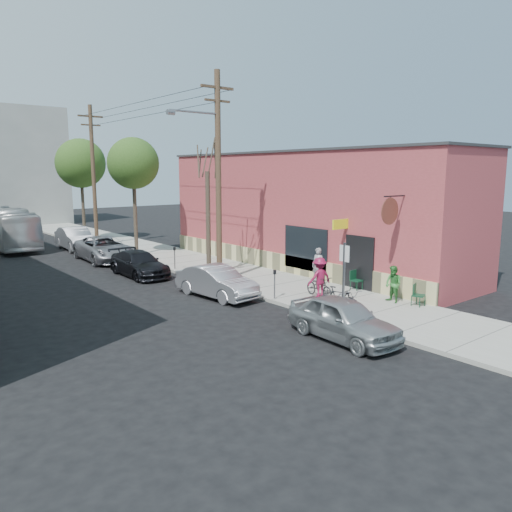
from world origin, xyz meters
TOP-DOWN VIEW (x-y plane):
  - ground at (0.00, 0.00)m, footprint 120.00×120.00m
  - sidewalk at (4.25, 11.00)m, footprint 4.50×58.00m
  - cafe_building at (8.99, 4.99)m, footprint 6.60×20.20m
  - sign_post at (2.35, -3.63)m, footprint 0.07×0.45m
  - parking_meter_near at (2.25, 0.08)m, footprint 0.14×0.14m
  - parking_meter_far at (2.25, 8.46)m, footprint 0.14×0.14m
  - utility_pole_near at (2.39, 4.43)m, footprint 3.57×0.28m
  - utility_pole_far at (2.45, 20.13)m, footprint 1.80×0.28m
  - tree_bare at (2.80, 5.90)m, footprint 0.24×0.24m
  - tree_leafy_mid at (2.80, 14.34)m, footprint 3.25×3.25m
  - tree_leafy_far at (2.80, 23.52)m, footprint 3.78×3.78m
  - patio_chair_a at (6.20, -1.09)m, footprint 0.52×0.52m
  - patio_chair_b at (5.95, -4.46)m, footprint 0.65×0.65m
  - patron_grey at (5.91, 1.07)m, footprint 0.51×0.69m
  - patron_green at (5.62, -3.48)m, footprint 0.68×0.82m
  - cyclist at (3.89, -0.96)m, footprint 1.21×0.82m
  - cyclist_bike at (3.89, -0.96)m, footprint 0.91×1.83m
  - parked_bike_a at (2.63, -3.19)m, footprint 1.00×1.79m
  - parked_bike_b at (3.04, -3.30)m, footprint 1.29×1.89m
  - car_0 at (0.80, -5.00)m, footprint 1.90×4.25m
  - car_1 at (0.80, 2.30)m, footprint 1.86×4.33m
  - car_2 at (0.21, 8.66)m, footprint 1.88×4.55m
  - car_3 at (0.59, 14.18)m, footprint 2.83×5.64m
  - car_4 at (0.80, 19.86)m, footprint 1.95×4.95m
  - bus at (-2.66, 24.14)m, footprint 2.75×10.39m

SIDE VIEW (x-z plane):
  - ground at x=0.00m, z-range 0.00..0.00m
  - sidewalk at x=4.25m, z-range 0.00..0.15m
  - patio_chair_a at x=6.20m, z-range 0.15..1.03m
  - patio_chair_b at x=5.95m, z-range 0.15..1.03m
  - cyclist_bike at x=3.89m, z-range 0.15..1.07m
  - parked_bike_b at x=3.04m, z-range 0.15..1.09m
  - car_2 at x=0.21m, z-range 0.00..1.32m
  - parked_bike_a at x=2.63m, z-range 0.15..1.19m
  - car_1 at x=0.80m, z-range 0.00..1.39m
  - car_0 at x=0.80m, z-range 0.00..1.42m
  - car_3 at x=0.59m, z-range 0.00..1.53m
  - car_4 at x=0.80m, z-range 0.00..1.60m
  - patron_green at x=5.62m, z-range 0.15..1.68m
  - parking_meter_near at x=2.25m, z-range 0.36..1.60m
  - parking_meter_far at x=2.25m, z-range 0.36..1.60m
  - patron_grey at x=5.91m, z-range 0.15..1.86m
  - cyclist at x=3.89m, z-range 0.15..1.88m
  - bus at x=-2.66m, z-range 0.00..2.87m
  - sign_post at x=2.35m, z-range 0.43..3.23m
  - tree_bare at x=2.80m, z-range 0.15..5.51m
  - cafe_building at x=8.99m, z-range 0.00..6.61m
  - utility_pole_far at x=2.45m, z-range 0.34..10.34m
  - utility_pole_near at x=2.39m, z-range 0.41..10.41m
  - tree_leafy_mid at x=2.80m, z-range 2.24..9.73m
  - tree_leafy_far at x=2.80m, z-range 2.18..10.05m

